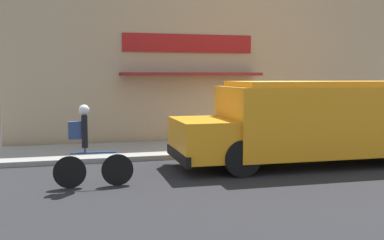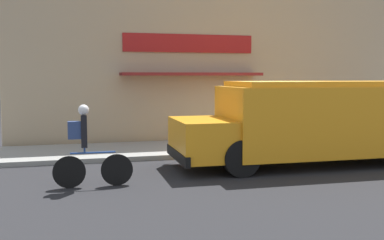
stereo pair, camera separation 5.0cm
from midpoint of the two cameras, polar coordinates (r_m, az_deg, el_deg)
ground_plane at (r=13.19m, az=9.03°, el=-4.44°), size 70.00×70.00×0.00m
sidewalk at (r=14.44m, az=6.78°, el=-3.27°), size 28.00×2.78×0.13m
storefront at (r=15.84m, az=4.43°, el=7.18°), size 14.97×1.04×5.46m
school_bus at (r=12.02m, az=15.60°, el=-0.02°), size 6.97×2.69×2.15m
cyclist at (r=9.43m, az=-13.29°, el=-3.40°), size 1.63×0.22×1.71m
trash_bin at (r=15.02m, az=9.91°, el=-1.28°), size 0.46×0.46×0.74m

